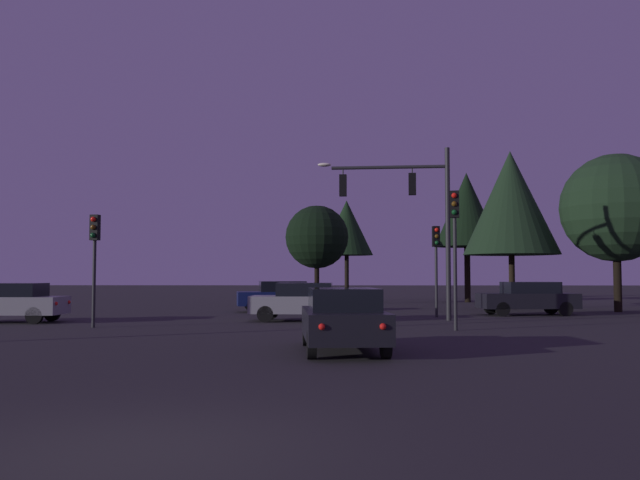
# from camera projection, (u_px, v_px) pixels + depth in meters

# --- Properties ---
(ground_plane) EXTENTS (168.00, 168.00, 0.00)m
(ground_plane) POSITION_uv_depth(u_px,v_px,m) (295.00, 313.00, 31.21)
(ground_plane) COLOR #262326
(ground_plane) RESTS_ON ground
(traffic_signal_mast_arm) EXTENTS (5.41, 0.64, 7.03)m
(traffic_signal_mast_arm) POSITION_uv_depth(u_px,v_px,m) (412.00, 205.00, 26.84)
(traffic_signal_mast_arm) COLOR #232326
(traffic_signal_mast_arm) RESTS_ON ground
(traffic_light_corner_left) EXTENTS (0.33, 0.37, 3.97)m
(traffic_light_corner_left) POSITION_uv_depth(u_px,v_px,m) (436.00, 252.00, 28.58)
(traffic_light_corner_left) COLOR #232326
(traffic_light_corner_left) RESTS_ON ground
(traffic_light_corner_right) EXTENTS (0.35, 0.38, 4.65)m
(traffic_light_corner_right) POSITION_uv_depth(u_px,v_px,m) (455.00, 232.00, 21.84)
(traffic_light_corner_right) COLOR #232326
(traffic_light_corner_right) RESTS_ON ground
(traffic_light_median) EXTENTS (0.33, 0.37, 3.95)m
(traffic_light_median) POSITION_uv_depth(u_px,v_px,m) (94.00, 247.00, 23.00)
(traffic_light_median) COLOR #232326
(traffic_light_median) RESTS_ON ground
(car_nearside_lane) EXTENTS (2.20, 4.38, 1.52)m
(car_nearside_lane) POSITION_uv_depth(u_px,v_px,m) (343.00, 318.00, 15.72)
(car_nearside_lane) COLOR black
(car_nearside_lane) RESTS_ON ground
(car_crossing_left) EXTENTS (4.11, 1.97, 1.52)m
(car_crossing_left) POSITION_uv_depth(u_px,v_px,m) (302.00, 301.00, 26.18)
(car_crossing_left) COLOR gray
(car_crossing_left) RESTS_ON ground
(car_crossing_right) EXTENTS (4.35, 1.86, 1.52)m
(car_crossing_right) POSITION_uv_depth(u_px,v_px,m) (9.00, 302.00, 25.34)
(car_crossing_right) COLOR gray
(car_crossing_right) RESTS_ON ground
(car_far_lane) EXTENTS (4.46, 2.51, 1.52)m
(car_far_lane) POSITION_uv_depth(u_px,v_px,m) (280.00, 296.00, 32.76)
(car_far_lane) COLOR #0F1947
(car_far_lane) RESTS_ON ground
(car_parked_lot) EXTENTS (4.57, 2.17, 1.52)m
(car_parked_lot) POSITION_uv_depth(u_px,v_px,m) (528.00, 298.00, 29.90)
(car_parked_lot) COLOR black
(car_parked_lot) RESTS_ON ground
(tree_behind_sign) EXTENTS (3.73, 3.73, 7.13)m
(tree_behind_sign) POSITION_uv_depth(u_px,v_px,m) (347.00, 228.00, 46.51)
(tree_behind_sign) COLOR black
(tree_behind_sign) RESTS_ON ground
(tree_left_far) EXTENTS (3.91, 3.91, 6.15)m
(tree_left_far) POSITION_uv_depth(u_px,v_px,m) (317.00, 237.00, 40.64)
(tree_left_far) COLOR black
(tree_left_far) RESTS_ON ground
(tree_center_horizon) EXTENTS (5.40, 5.40, 7.89)m
(tree_center_horizon) POSITION_uv_depth(u_px,v_px,m) (616.00, 208.00, 32.78)
(tree_center_horizon) COLOR black
(tree_center_horizon) RESTS_ON ground
(tree_right_cluster) EXTENTS (5.12, 5.12, 8.56)m
(tree_right_cluster) POSITION_uv_depth(u_px,v_px,m) (511.00, 203.00, 35.41)
(tree_right_cluster) COLOR black
(tree_right_cluster) RESTS_ON ground
(tree_lot_edge) EXTENTS (4.34, 4.34, 8.79)m
(tree_lot_edge) POSITION_uv_depth(u_px,v_px,m) (467.00, 210.00, 44.46)
(tree_lot_edge) COLOR black
(tree_lot_edge) RESTS_ON ground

